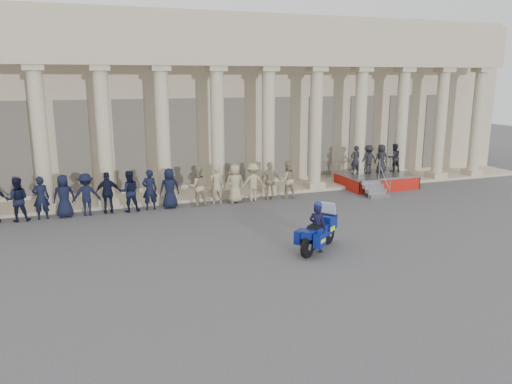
# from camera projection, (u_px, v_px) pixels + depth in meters

# --- Properties ---
(ground) EXTENTS (90.00, 90.00, 0.00)m
(ground) POSITION_uv_depth(u_px,v_px,m) (246.00, 254.00, 16.73)
(ground) COLOR #464649
(ground) RESTS_ON ground
(building) EXTENTS (40.00, 12.50, 9.00)m
(building) POSITION_uv_depth(u_px,v_px,m) (165.00, 99.00, 29.23)
(building) COLOR tan
(building) RESTS_ON ground
(officer_rank) EXTENTS (19.22, 0.69, 1.82)m
(officer_rank) POSITION_uv_depth(u_px,v_px,m) (87.00, 194.00, 21.20)
(officer_rank) COLOR black
(officer_rank) RESTS_ON ground
(reviewing_stand) EXTENTS (3.70, 3.68, 2.27)m
(reviewing_stand) POSITION_uv_depth(u_px,v_px,m) (377.00, 166.00, 26.64)
(reviewing_stand) COLOR gray
(reviewing_stand) RESTS_ON ground
(motorcycle) EXTENTS (2.00, 1.73, 1.53)m
(motorcycle) POSITION_uv_depth(u_px,v_px,m) (319.00, 231.00, 16.94)
(motorcycle) COLOR black
(motorcycle) RESTS_ON ground
(rider) EXTENTS (0.69, 0.72, 1.75)m
(rider) POSITION_uv_depth(u_px,v_px,m) (317.00, 227.00, 16.78)
(rider) COLOR black
(rider) RESTS_ON ground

